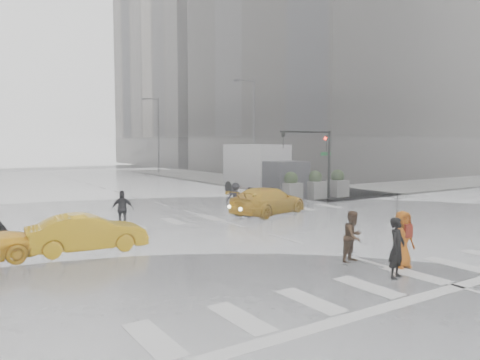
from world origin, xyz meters
TOP-DOWN VIEW (x-y plane):
  - ground at (0.00, 0.00)m, footprint 120.00×120.00m
  - sidewalk_ne at (19.50, 17.50)m, footprint 35.00×35.00m
  - building_ne at (29.00, 27.00)m, footprint 26.05×26.05m
  - building_ne_far at (29.00, 56.00)m, footprint 26.05×26.05m
  - road_markings at (0.00, 0.00)m, footprint 18.00×48.00m
  - traffic_signal_pole at (9.01, 8.01)m, footprint 4.45×0.42m
  - street_lamp_near at (10.87, 18.00)m, footprint 2.15×0.22m
  - street_lamp_far at (10.87, 38.00)m, footprint 2.15×0.22m
  - planter_west at (7.00, 8.20)m, footprint 1.10×1.10m
  - planter_mid at (9.00, 8.20)m, footprint 1.10×1.10m
  - planter_east at (11.00, 8.20)m, footprint 1.10×1.10m
  - pedestrian_black at (-0.71, -5.88)m, footprint 1.22×1.23m
  - pedestrian_brown at (-0.44, -4.00)m, footprint 0.92×0.79m
  - pedestrian_orange at (0.34, -5.25)m, footprint 0.90×0.64m
  - pedestrian_far_a at (-4.57, 5.68)m, footprint 1.13×0.96m
  - pedestrian_far_b at (2.33, 7.24)m, footprint 1.15×1.02m
  - taxi_mid at (-7.09, 2.00)m, footprint 4.08×1.74m
  - taxi_rear at (3.07, 5.25)m, footprint 4.75×3.25m
  - box_truck at (7.50, 11.75)m, footprint 2.54×6.77m

SIDE VIEW (x-z plane):
  - ground at x=0.00m, z-range 0.00..0.00m
  - road_markings at x=0.00m, z-range 0.00..0.01m
  - sidewalk_ne at x=19.50m, z-range 0.00..0.15m
  - taxi_mid at x=-7.09m, z-range 0.00..1.31m
  - taxi_rear at x=3.07m, z-range 0.00..1.43m
  - pedestrian_far_b at x=2.33m, z-range 0.00..1.56m
  - pedestrian_brown at x=-0.44m, z-range 0.00..1.63m
  - pedestrian_far_a at x=-4.57m, z-range 0.00..1.65m
  - pedestrian_orange at x=0.34m, z-range 0.01..1.74m
  - planter_west at x=7.00m, z-range 0.08..1.88m
  - planter_mid at x=9.00m, z-range 0.08..1.88m
  - planter_east at x=11.00m, z-range 0.08..1.88m
  - pedestrian_black at x=-0.71m, z-range 0.38..2.81m
  - box_truck at x=7.50m, z-range 0.12..3.72m
  - traffic_signal_pole at x=9.01m, z-range 0.97..5.47m
  - street_lamp_near at x=10.87m, z-range 0.45..9.45m
  - street_lamp_far at x=10.87m, z-range 0.45..9.45m
  - building_ne_far at x=29.00m, z-range -1.73..34.27m
  - building_ne at x=29.00m, z-range -1.79..40.21m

